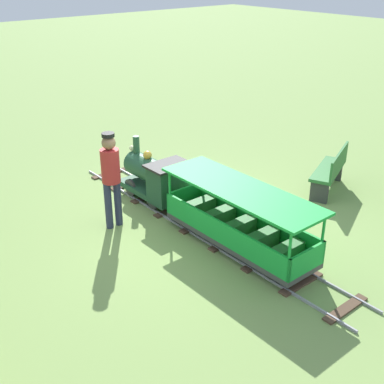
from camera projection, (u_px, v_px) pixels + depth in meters
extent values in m
plane|color=#75934C|center=(193.00, 222.00, 8.46)|extent=(60.00, 60.00, 0.00)
cube|color=gray|center=(187.00, 230.00, 8.17)|extent=(0.03, 6.40, 0.04)
cube|color=gray|center=(212.00, 220.00, 8.48)|extent=(0.03, 6.40, 0.04)
cube|color=#4C3828|center=(345.00, 309.00, 6.35)|extent=(0.79, 0.14, 0.03)
cube|color=#4C3828|center=(301.00, 283.00, 6.85)|extent=(0.79, 0.14, 0.03)
cube|color=#4C3828|center=(263.00, 261.00, 7.34)|extent=(0.79, 0.14, 0.03)
cube|color=#4C3828|center=(229.00, 242.00, 7.83)|extent=(0.79, 0.14, 0.03)
cube|color=#4C3828|center=(200.00, 225.00, 8.33)|extent=(0.79, 0.14, 0.03)
cube|color=#4C3828|center=(173.00, 210.00, 8.82)|extent=(0.79, 0.14, 0.03)
cube|color=#4C3828|center=(150.00, 196.00, 9.32)|extent=(0.79, 0.14, 0.03)
cube|color=#4C3828|center=(129.00, 184.00, 9.81)|extent=(0.79, 0.14, 0.03)
cube|color=#4C3828|center=(110.00, 173.00, 10.30)|extent=(0.79, 0.14, 0.03)
cube|color=#1E472D|center=(153.00, 189.00, 9.15)|extent=(0.67, 1.40, 0.10)
cylinder|color=#1E472D|center=(146.00, 168.00, 9.14)|extent=(0.44, 0.85, 0.44)
cylinder|color=#B7932D|center=(133.00, 162.00, 9.43)|extent=(0.37, 0.02, 0.37)
cylinder|color=#1E472D|center=(136.00, 144.00, 9.18)|extent=(0.12, 0.12, 0.32)
sphere|color=#B7932D|center=(147.00, 155.00, 8.99)|extent=(0.16, 0.16, 0.16)
cube|color=#1E472D|center=(169.00, 181.00, 8.68)|extent=(0.67, 0.45, 0.55)
cube|color=black|center=(169.00, 165.00, 8.55)|extent=(0.75, 0.53, 0.04)
sphere|color=#F2EAB2|center=(132.00, 148.00, 9.34)|extent=(0.10, 0.10, 0.10)
cylinder|color=#2D2D2D|center=(130.00, 187.00, 9.24)|extent=(0.05, 0.32, 0.32)
cylinder|color=#2D2D2D|center=(154.00, 180.00, 9.55)|extent=(0.05, 0.32, 0.32)
cylinder|color=#2D2D2D|center=(153.00, 200.00, 8.75)|extent=(0.05, 0.32, 0.32)
cylinder|color=#2D2D2D|center=(177.00, 192.00, 9.07)|extent=(0.05, 0.32, 0.32)
cube|color=#3F3F3F|center=(238.00, 238.00, 7.63)|extent=(0.75, 2.60, 0.08)
cube|color=green|center=(222.00, 233.00, 7.34)|extent=(0.04, 2.60, 0.35)
cube|color=green|center=(255.00, 218.00, 7.75)|extent=(0.04, 2.60, 0.35)
cube|color=green|center=(185.00, 197.00, 8.43)|extent=(0.75, 0.04, 0.35)
cube|color=green|center=(307.00, 261.00, 6.65)|extent=(0.75, 0.04, 0.35)
cylinder|color=green|center=(170.00, 192.00, 8.12)|extent=(0.04, 0.04, 0.75)
cylinder|color=green|center=(202.00, 181.00, 8.52)|extent=(0.04, 0.04, 0.75)
cylinder|color=green|center=(289.00, 256.00, 6.39)|extent=(0.04, 0.04, 0.75)
cylinder|color=green|center=(322.00, 239.00, 6.79)|extent=(0.04, 0.04, 0.75)
cube|color=green|center=(240.00, 189.00, 7.29)|extent=(0.85, 2.70, 0.04)
cube|color=#2D6B33|center=(285.00, 254.00, 6.93)|extent=(0.59, 0.20, 0.24)
cube|color=#2D6B33|center=(261.00, 240.00, 7.24)|extent=(0.59, 0.20, 0.24)
cube|color=#2D6B33|center=(239.00, 228.00, 7.56)|extent=(0.59, 0.20, 0.24)
cube|color=#2D6B33|center=(218.00, 217.00, 7.88)|extent=(0.59, 0.20, 0.24)
cube|color=#2D6B33|center=(199.00, 207.00, 8.20)|extent=(0.59, 0.20, 0.24)
cylinder|color=#262626|center=(187.00, 222.00, 8.11)|extent=(0.04, 0.24, 0.24)
cylinder|color=#262626|center=(212.00, 212.00, 8.43)|extent=(0.04, 0.24, 0.24)
cylinder|color=#262626|center=(271.00, 271.00, 6.85)|extent=(0.04, 0.24, 0.24)
cylinder|color=#262626|center=(296.00, 257.00, 7.17)|extent=(0.04, 0.24, 0.24)
cylinder|color=#282D47|center=(108.00, 206.00, 8.11)|extent=(0.12, 0.12, 0.80)
cylinder|color=#282D47|center=(118.00, 203.00, 8.22)|extent=(0.12, 0.12, 0.80)
cylinder|color=#B22828|center=(110.00, 166.00, 7.88)|extent=(0.30, 0.30, 0.55)
sphere|color=#936B4C|center=(109.00, 143.00, 7.71)|extent=(0.22, 0.22, 0.22)
cylinder|color=black|center=(108.00, 135.00, 7.66)|extent=(0.20, 0.20, 0.06)
cube|color=#2D6B33|center=(328.00, 170.00, 9.43)|extent=(1.35, 0.87, 0.06)
cube|color=#2D6B33|center=(339.00, 162.00, 9.27)|extent=(1.21, 0.54, 0.40)
cube|color=#333333|center=(319.00, 191.00, 9.06)|extent=(0.20, 0.33, 0.42)
cube|color=#333333|center=(334.00, 170.00, 9.97)|extent=(0.20, 0.33, 0.42)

